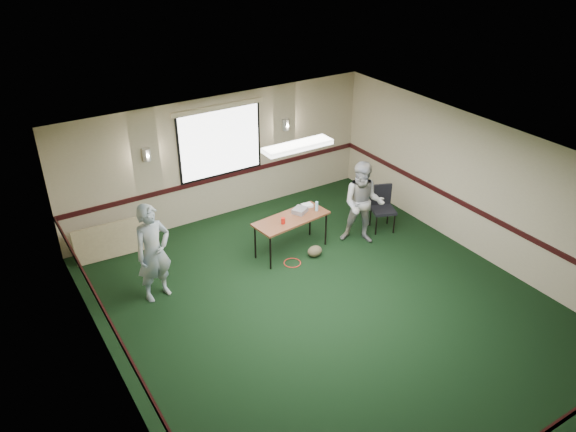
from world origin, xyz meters
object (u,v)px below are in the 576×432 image
person_left (153,253)px  projector (300,210)px  conference_chair (382,204)px  person_right (363,203)px  folding_table (291,220)px

person_left → projector: bearing=-9.9°
conference_chair → person_right: (-0.72, -0.23, 0.31)m
folding_table → person_right: bearing=-23.6°
folding_table → projector: 0.29m
person_left → person_right: person_left is taller
conference_chair → person_left: 4.91m
folding_table → person_left: bearing=173.0°
folding_table → person_left: size_ratio=0.88×
person_right → folding_table: bearing=-155.9°
conference_chair → person_right: size_ratio=0.55×
conference_chair → projector: bearing=-167.2°
person_left → person_right: bearing=-17.4°
conference_chair → person_right: person_right is taller
projector → conference_chair: bearing=-37.6°
conference_chair → person_right: bearing=-140.7°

